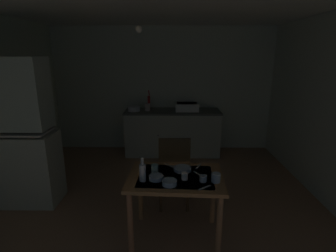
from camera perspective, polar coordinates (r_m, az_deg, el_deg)
name	(u,v)px	position (r m, az deg, el deg)	size (l,w,h in m)	color
ground_plane	(159,202)	(3.70, -1.99, -16.24)	(5.39, 5.39, 0.00)	#906C50
wall_back	(163,90)	(5.42, -1.05, 7.92)	(4.49, 0.10, 2.48)	beige
hutch_cabinet	(21,139)	(3.84, -29.36, -2.41)	(0.83, 0.47, 1.91)	#B3B9A3
counter_cabinet	(172,132)	(5.22, 0.97, -1.34)	(1.86, 0.64, 0.88)	#B3B9A3
sink_basin	(187,107)	(5.10, 4.13, 4.22)	(0.44, 0.34, 0.15)	white
hand_pump	(149,102)	(5.14, -4.20, 5.34)	(0.05, 0.27, 0.39)	#B21E19
mixing_bowl_counter	(134,109)	(5.10, -7.44, 3.76)	(0.23, 0.23, 0.09)	white
stoneware_crock	(147,107)	(5.10, -4.50, 4.11)	(0.10, 0.10, 0.14)	beige
dining_table	(176,186)	(2.79, 1.66, -12.87)	(1.01, 0.75, 0.73)	#9E6D40
chair_far_side	(174,171)	(3.35, 1.34, -9.83)	(0.41, 0.41, 0.98)	#4C351E
serving_bowl_wide	(170,183)	(2.55, 0.33, -12.25)	(0.14, 0.14, 0.05)	#9EB2C6
soup_bowl_small	(156,177)	(2.66, -2.61, -11.15)	(0.15, 0.15, 0.04)	#9EB2C6
sauce_dish	(182,169)	(2.85, 3.17, -9.34)	(0.19, 0.19, 0.04)	#9EB2C6
teacup_cream	(216,178)	(2.64, 10.39, -11.03)	(0.09, 0.09, 0.09)	#9EB2C6
teacup_mint	(184,176)	(2.66, 3.61, -10.84)	(0.07, 0.07, 0.07)	white
mug_tall	(155,169)	(2.80, -2.90, -9.26)	(0.08, 0.08, 0.09)	#ADD1C1
mug_dark	(203,179)	(2.64, 7.69, -11.30)	(0.07, 0.07, 0.06)	#9EB2C6
glass_bottle	(143,172)	(2.61, -5.58, -9.94)	(0.07, 0.07, 0.24)	#B7BCC1
table_knife	(200,175)	(2.77, 6.92, -10.53)	(0.20, 0.02, 0.01)	silver
teaspoon_near_bowl	(205,188)	(2.54, 8.01, -13.15)	(0.15, 0.02, 0.01)	beige
teaspoon_by_cup	(169,165)	(2.97, 0.23, -8.57)	(0.14, 0.02, 0.01)	beige
serving_spoon	(199,166)	(2.97, 6.68, -8.69)	(0.15, 0.02, 0.01)	beige
pendant_bulb	(139,29)	(3.20, -6.42, 20.29)	(0.08, 0.08, 0.08)	#F9EFCC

